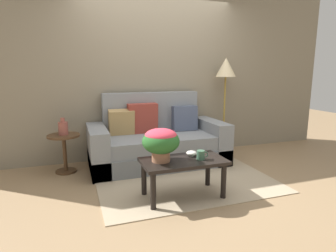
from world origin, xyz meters
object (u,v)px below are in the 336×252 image
floor_lamp (226,76)px  side_table (64,146)px  coffee_mug (201,155)px  table_vase (63,128)px  couch (157,142)px  snack_bowl (192,153)px  coffee_table (183,166)px  potted_plant (161,141)px

floor_lamp → side_table: bearing=-176.6°
floor_lamp → coffee_mug: size_ratio=11.79×
coffee_mug → table_vase: bearing=137.3°
couch → snack_bowl: bearing=-86.4°
side_table → coffee_mug: bearing=-42.6°
couch → coffee_mug: bearing=-84.6°
coffee_table → snack_bowl: size_ratio=7.51×
floor_lamp → snack_bowl: size_ratio=13.03×
floor_lamp → potted_plant: (-1.56, -1.38, -0.64)m
side_table → table_vase: size_ratio=2.30×
couch → floor_lamp: size_ratio=1.25×
table_vase → snack_bowl: bearing=-40.4°
potted_plant → snack_bowl: size_ratio=3.27×
couch → coffee_mug: (0.12, -1.27, 0.16)m
side_table → coffee_mug: (1.43, -1.31, 0.11)m
couch → table_vase: bearing=178.1°
snack_bowl → couch: bearing=93.6°
snack_bowl → table_vase: 1.82m
floor_lamp → potted_plant: size_ratio=3.99×
table_vase → side_table: bearing=-124.3°
coffee_table → coffee_mug: size_ratio=6.79×
floor_lamp → coffee_mug: 2.02m
coffee_table → side_table: 1.77m
couch → side_table: bearing=178.2°
couch → side_table: 1.31m
potted_plant → snack_bowl: bearing=9.1°
coffee_table → table_vase: table_vase is taller
snack_bowl → table_vase: table_vase is taller
couch → potted_plant: size_ratio=5.00×
couch → snack_bowl: (0.07, -1.13, 0.14)m
table_vase → coffee_mug: bearing=-42.7°
coffee_mug → table_vase: 1.95m
coffee_table → coffee_mug: 0.23m
snack_bowl → table_vase: (-1.38, 1.17, 0.16)m
coffee_table → floor_lamp: 2.14m
couch → floor_lamp: 1.59m
coffee_table → snack_bowl: (0.13, 0.09, 0.11)m
potted_plant → table_vase: (-1.00, 1.23, -0.03)m
couch → table_vase: 1.34m
potted_plant → coffee_mug: 0.47m
couch → side_table: size_ratio=3.74×
coffee_mug → potted_plant: bearing=169.1°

